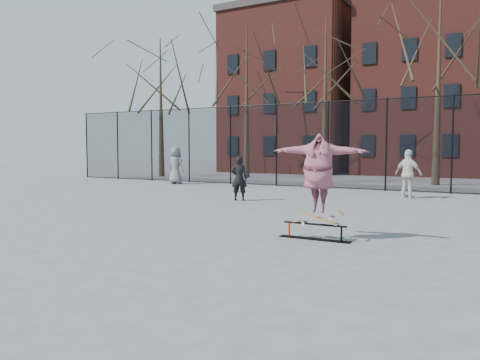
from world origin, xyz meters
The scene contains 10 objects.
ground centered at (0.00, 0.00, 0.00)m, with size 100.00×100.00×0.00m, color #5C5C60.
skate_rail centered at (2.31, 1.35, 0.13)m, with size 1.52×0.23×0.33m.
skateboard centered at (2.39, 1.35, 0.39)m, with size 0.93×0.22×0.11m, color olive, non-canonical shape.
skater centered at (2.39, 1.35, 1.25)m, with size 1.97×0.54×1.60m, color #54398F.
bystander_grey centered at (-9.08, 11.65, 0.96)m, with size 0.94×0.61×1.92m, color slate.
bystander_black centered at (-2.50, 6.70, 0.79)m, with size 0.58×0.38×1.58m, color black.
bystander_white centered at (2.57, 10.46, 0.90)m, with size 1.06×0.44×1.81m, color silver.
fence centered at (-0.01, 13.00, 2.05)m, with size 34.03×0.07×4.00m.
tree_row centered at (-0.25, 17.15, 7.36)m, with size 33.66×7.46×10.67m.
rowhouses centered at (0.72, 26.00, 6.06)m, with size 29.00×7.00×13.00m.
Camera 1 is at (5.65, -7.64, 1.88)m, focal length 35.00 mm.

